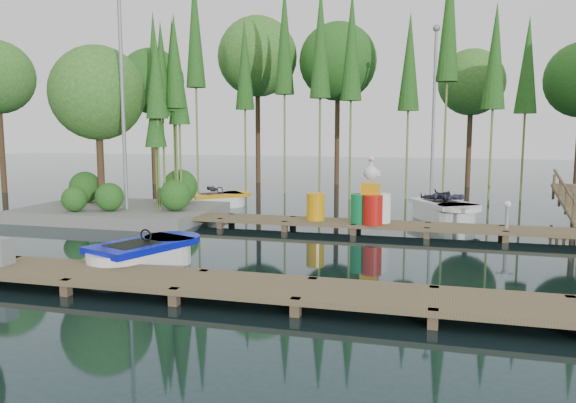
% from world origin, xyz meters
% --- Properties ---
extents(ground_plane, '(90.00, 90.00, 0.00)m').
position_xyz_m(ground_plane, '(0.00, 0.00, 0.00)').
color(ground_plane, '#1B2F34').
extents(near_dock, '(18.00, 1.50, 0.50)m').
position_xyz_m(near_dock, '(0.00, -4.50, 0.23)').
color(near_dock, brown).
rests_on(near_dock, ground).
extents(far_dock, '(15.00, 1.20, 0.50)m').
position_xyz_m(far_dock, '(1.00, 2.50, 0.23)').
color(far_dock, brown).
rests_on(far_dock, ground).
extents(island, '(6.20, 4.20, 6.75)m').
position_xyz_m(island, '(-6.30, 3.29, 3.18)').
color(island, slate).
rests_on(island, ground).
extents(tree_screen, '(34.42, 18.53, 10.31)m').
position_xyz_m(tree_screen, '(-2.04, 10.60, 6.12)').
color(tree_screen, '#462F1D').
rests_on(tree_screen, ground).
extents(lamp_island, '(0.30, 0.30, 7.25)m').
position_xyz_m(lamp_island, '(-5.50, 2.50, 4.26)').
color(lamp_island, gray).
rests_on(lamp_island, ground).
extents(lamp_rear, '(0.30, 0.30, 7.25)m').
position_xyz_m(lamp_rear, '(4.00, 11.00, 4.26)').
color(lamp_rear, gray).
rests_on(lamp_rear, ground).
extents(boat_blue, '(2.16, 3.02, 0.93)m').
position_xyz_m(boat_blue, '(-1.81, -2.97, 0.27)').
color(boat_blue, white).
rests_on(boat_blue, ground).
extents(boat_yellow_far, '(2.65, 2.48, 1.26)m').
position_xyz_m(boat_yellow_far, '(-3.89, 6.33, 0.27)').
color(boat_yellow_far, white).
rests_on(boat_yellow_far, ground).
extents(boat_white_far, '(2.66, 3.25, 1.41)m').
position_xyz_m(boat_white_far, '(4.51, 5.30, 0.32)').
color(boat_white_far, white).
rests_on(boat_white_far, ground).
extents(yellow_barrel, '(0.54, 0.54, 0.81)m').
position_xyz_m(yellow_barrel, '(0.81, 2.50, 0.70)').
color(yellow_barrel, orange).
rests_on(yellow_barrel, far_dock).
extents(drum_cluster, '(1.12, 1.03, 1.93)m').
position_xyz_m(drum_cluster, '(2.47, 2.35, 0.87)').
color(drum_cluster, '#0D7638').
rests_on(drum_cluster, far_dock).
extents(seagull_post, '(0.47, 0.26, 0.76)m').
position_xyz_m(seagull_post, '(6.14, 2.50, 0.81)').
color(seagull_post, gray).
rests_on(seagull_post, far_dock).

